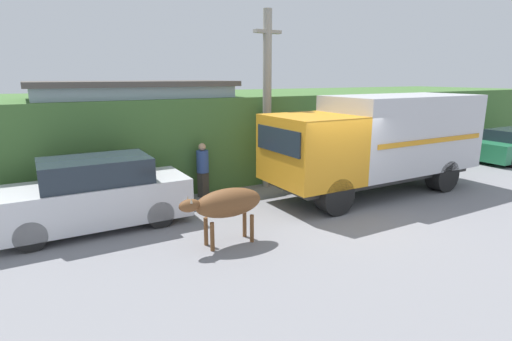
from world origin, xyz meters
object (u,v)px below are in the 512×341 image
parked_suv (94,195)px  hatchback_car (512,146)px  cargo_truck (380,139)px  utility_pole (267,99)px  brown_cow (227,204)px  pedestrian_on_hill (203,168)px

parked_suv → hatchback_car: 16.68m
cargo_truck → utility_pole: bearing=137.8°
parked_suv → hatchback_car: (16.67, -0.64, -0.16)m
brown_cow → hatchback_car: hatchback_car is taller
hatchback_car → pedestrian_on_hill: size_ratio=2.25×
parked_suv → cargo_truck: bearing=-8.9°
parked_suv → pedestrian_on_hill: size_ratio=2.69×
parked_suv → utility_pole: size_ratio=0.79×
brown_cow → pedestrian_on_hill: (0.90, 3.53, -0.02)m
cargo_truck → brown_cow: size_ratio=3.83×
cargo_truck → utility_pole: utility_pole is taller
parked_suv → utility_pole: bearing=11.2°
cargo_truck → parked_suv: cargo_truck is taller
parked_suv → hatchback_car: bearing=-2.9°
brown_cow → parked_suv: 3.36m
brown_cow → utility_pole: utility_pole is taller
cargo_truck → hatchback_car: bearing=2.8°
cargo_truck → utility_pole: size_ratio=1.29×
brown_cow → utility_pole: size_ratio=0.34×
brown_cow → utility_pole: bearing=49.7°
parked_suv → pedestrian_on_hill: parked_suv is taller
hatchback_car → pedestrian_on_hill: (-13.45, 1.73, 0.23)m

